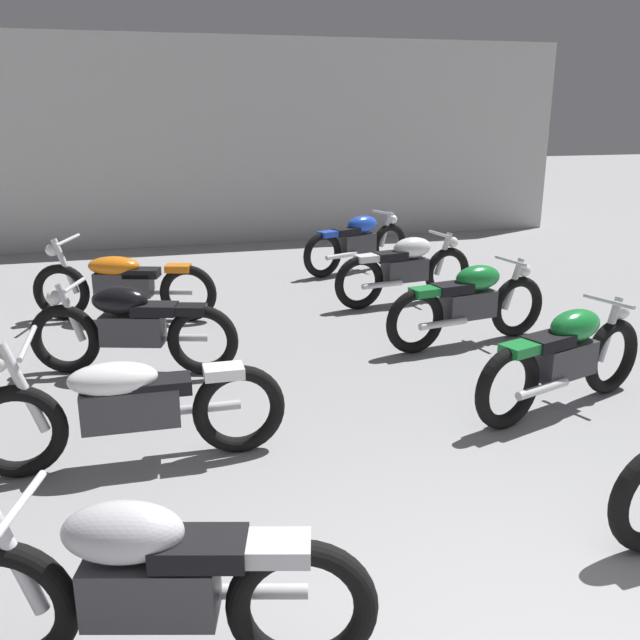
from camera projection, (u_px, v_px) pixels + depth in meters
name	position (u px, v px, depth m)	size (l,w,h in m)	color
back_wall	(215.00, 143.00, 12.51)	(13.36, 0.24, 3.60)	#BCBAB7
motorcycle_left_row_0	(149.00, 583.00, 3.03)	(1.93, 0.69, 0.88)	black
motorcycle_left_row_1	(128.00, 405.00, 4.85)	(2.17, 0.68, 0.97)	black
motorcycle_left_row_2	(132.00, 327.00, 6.54)	(1.91, 0.73, 0.88)	black
motorcycle_left_row_3	(123.00, 283.00, 8.19)	(2.10, 0.90, 0.97)	black
motorcycle_right_row_1	(565.00, 357.00, 5.76)	(1.91, 0.75, 0.88)	black
motorcycle_right_row_2	(469.00, 302.00, 7.35)	(1.96, 0.60, 0.88)	black
motorcycle_right_row_3	(406.00, 268.00, 8.91)	(1.96, 0.59, 0.88)	black
motorcycle_right_row_4	(358.00, 242.00, 10.64)	(1.88, 0.81, 0.88)	black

